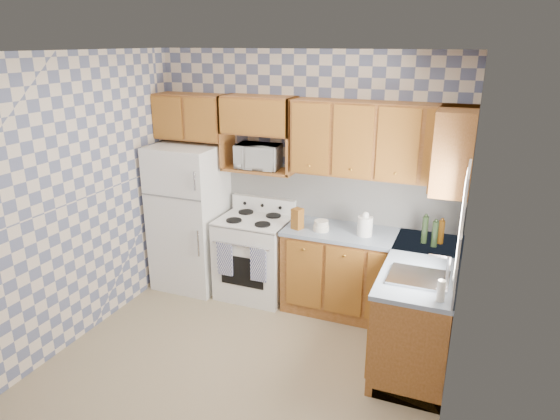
% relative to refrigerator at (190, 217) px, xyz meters
% --- Properties ---
extents(floor, '(3.40, 3.40, 0.00)m').
position_rel_refrigerator_xyz_m(floor, '(1.27, -1.25, -0.84)').
color(floor, '#907D5D').
rests_on(floor, ground).
extents(back_wall, '(3.40, 0.02, 2.70)m').
position_rel_refrigerator_xyz_m(back_wall, '(1.27, 0.35, 0.51)').
color(back_wall, slate).
rests_on(back_wall, ground).
extents(right_wall, '(0.02, 3.20, 2.70)m').
position_rel_refrigerator_xyz_m(right_wall, '(2.97, -1.25, 0.51)').
color(right_wall, slate).
rests_on(right_wall, ground).
extents(backsplash_back, '(2.60, 0.02, 0.56)m').
position_rel_refrigerator_xyz_m(backsplash_back, '(1.68, 0.34, 0.36)').
color(backsplash_back, white).
rests_on(backsplash_back, back_wall).
extents(backsplash_right, '(0.02, 1.60, 0.56)m').
position_rel_refrigerator_xyz_m(backsplash_right, '(2.96, -0.45, 0.36)').
color(backsplash_right, white).
rests_on(backsplash_right, right_wall).
extents(refrigerator, '(0.75, 0.70, 1.68)m').
position_rel_refrigerator_xyz_m(refrigerator, '(0.00, 0.00, 0.00)').
color(refrigerator, white).
rests_on(refrigerator, floor).
extents(stove_body, '(0.76, 0.65, 0.90)m').
position_rel_refrigerator_xyz_m(stove_body, '(0.80, 0.03, -0.39)').
color(stove_body, white).
rests_on(stove_body, floor).
extents(cooktop, '(0.76, 0.65, 0.02)m').
position_rel_refrigerator_xyz_m(cooktop, '(0.80, 0.03, 0.07)').
color(cooktop, silver).
rests_on(cooktop, stove_body).
extents(backguard, '(0.76, 0.08, 0.17)m').
position_rel_refrigerator_xyz_m(backguard, '(0.80, 0.30, 0.16)').
color(backguard, white).
rests_on(backguard, cooktop).
extents(dish_towel_left, '(0.18, 0.02, 0.37)m').
position_rel_refrigerator_xyz_m(dish_towel_left, '(0.61, -0.32, -0.30)').
color(dish_towel_left, navy).
rests_on(dish_towel_left, stove_body).
extents(dish_towel_right, '(0.18, 0.02, 0.37)m').
position_rel_refrigerator_xyz_m(dish_towel_right, '(1.01, -0.32, -0.30)').
color(dish_towel_right, navy).
rests_on(dish_towel_right, stove_body).
extents(base_cabinets_back, '(1.75, 0.60, 0.88)m').
position_rel_refrigerator_xyz_m(base_cabinets_back, '(2.10, 0.05, -0.40)').
color(base_cabinets_back, brown).
rests_on(base_cabinets_back, floor).
extents(base_cabinets_right, '(0.60, 1.60, 0.88)m').
position_rel_refrigerator_xyz_m(base_cabinets_right, '(2.67, -0.45, -0.40)').
color(base_cabinets_right, brown).
rests_on(base_cabinets_right, floor).
extents(countertop_back, '(1.77, 0.63, 0.04)m').
position_rel_refrigerator_xyz_m(countertop_back, '(2.10, 0.05, 0.06)').
color(countertop_back, slate).
rests_on(countertop_back, base_cabinets_back).
extents(countertop_right, '(0.63, 1.60, 0.04)m').
position_rel_refrigerator_xyz_m(countertop_right, '(2.67, -0.45, 0.06)').
color(countertop_right, slate).
rests_on(countertop_right, base_cabinets_right).
extents(upper_cabinets_back, '(1.75, 0.33, 0.74)m').
position_rel_refrigerator_xyz_m(upper_cabinets_back, '(2.10, 0.19, 1.01)').
color(upper_cabinets_back, brown).
rests_on(upper_cabinets_back, back_wall).
extents(upper_cabinets_fridge, '(0.82, 0.33, 0.50)m').
position_rel_refrigerator_xyz_m(upper_cabinets_fridge, '(-0.02, 0.19, 1.13)').
color(upper_cabinets_fridge, brown).
rests_on(upper_cabinets_fridge, back_wall).
extents(upper_cabinets_right, '(0.33, 0.70, 0.74)m').
position_rel_refrigerator_xyz_m(upper_cabinets_right, '(2.81, 0.00, 1.01)').
color(upper_cabinets_right, brown).
rests_on(upper_cabinets_right, right_wall).
extents(microwave_shelf, '(0.80, 0.33, 0.03)m').
position_rel_refrigerator_xyz_m(microwave_shelf, '(0.80, 0.19, 0.60)').
color(microwave_shelf, brown).
rests_on(microwave_shelf, back_wall).
extents(microwave, '(0.50, 0.36, 0.26)m').
position_rel_refrigerator_xyz_m(microwave, '(0.79, 0.20, 0.74)').
color(microwave, white).
rests_on(microwave, microwave_shelf).
extents(sink, '(0.48, 0.40, 0.03)m').
position_rel_refrigerator_xyz_m(sink, '(2.67, -0.80, 0.09)').
color(sink, '#B7B7BC').
rests_on(sink, countertop_right).
extents(window, '(0.02, 0.66, 0.86)m').
position_rel_refrigerator_xyz_m(window, '(2.96, -0.80, 0.61)').
color(window, silver).
rests_on(window, right_wall).
extents(bottle_0, '(0.06, 0.06, 0.27)m').
position_rel_refrigerator_xyz_m(bottle_0, '(2.62, 0.01, 0.21)').
color(bottle_0, black).
rests_on(bottle_0, countertop_back).
extents(bottle_1, '(0.06, 0.06, 0.25)m').
position_rel_refrigerator_xyz_m(bottle_1, '(2.72, -0.05, 0.21)').
color(bottle_1, black).
rests_on(bottle_1, countertop_back).
extents(bottle_2, '(0.06, 0.06, 0.23)m').
position_rel_refrigerator_xyz_m(bottle_2, '(2.77, 0.05, 0.20)').
color(bottle_2, '#653B0E').
rests_on(bottle_2, countertop_back).
extents(knife_block, '(0.13, 0.13, 0.22)m').
position_rel_refrigerator_xyz_m(knife_block, '(1.35, -0.09, 0.19)').
color(knife_block, brown).
rests_on(knife_block, countertop_back).
extents(electric_kettle, '(0.15, 0.15, 0.19)m').
position_rel_refrigerator_xyz_m(electric_kettle, '(2.05, -0.01, 0.18)').
color(electric_kettle, white).
rests_on(electric_kettle, countertop_back).
extents(food_containers, '(0.16, 0.16, 0.11)m').
position_rel_refrigerator_xyz_m(food_containers, '(1.60, -0.05, 0.13)').
color(food_containers, silver).
rests_on(food_containers, countertop_back).
extents(soap_bottle, '(0.06, 0.06, 0.17)m').
position_rel_refrigerator_xyz_m(soap_bottle, '(2.87, -1.12, 0.17)').
color(soap_bottle, silver).
rests_on(soap_bottle, countertop_right).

